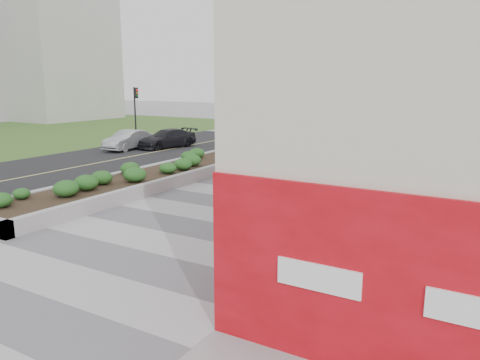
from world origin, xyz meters
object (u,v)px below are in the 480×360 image
object	(u,v)px
planter	(164,172)
skateboarder	(284,170)
traffic_signal_far	(136,106)
car_silver	(128,140)
car_dark	(167,138)
traffic_signal_near	(244,109)

from	to	relation	value
planter	skateboarder	xyz separation A→B (m)	(5.33, 1.73, 0.32)
traffic_signal_far	skateboarder	bearing A→B (deg)	-26.97
planter	car_silver	bearing A→B (deg)	142.10
car_silver	car_dark	size ratio (longest dim) A/B	0.90
traffic_signal_near	car_dark	xyz separation A→B (m)	(-5.44, -1.51, -2.11)
car_silver	car_dark	distance (m)	2.69
traffic_signal_far	planter	bearing A→B (deg)	-42.46
planter	car_dark	distance (m)	11.49
car_dark	car_silver	bearing A→B (deg)	-115.39
car_silver	planter	bearing A→B (deg)	-43.32
skateboarder	planter	bearing A→B (deg)	-166.94
skateboarder	car_silver	bearing A→B (deg)	155.12
traffic_signal_near	car_silver	world-z (taller)	traffic_signal_near
traffic_signal_far	car_silver	world-z (taller)	traffic_signal_far
planter	traffic_signal_near	xyz separation A→B (m)	(-1.73, 10.50, 2.34)
planter	car_dark	xyz separation A→B (m)	(-7.16, 8.99, 0.23)
planter	car_silver	xyz separation A→B (m)	(-8.85, 6.89, 0.24)
traffic_signal_near	planter	bearing A→B (deg)	-80.65
car_dark	planter	bearing A→B (deg)	-38.02
traffic_signal_near	car_dark	world-z (taller)	traffic_signal_near
planter	car_dark	size ratio (longest dim) A/B	4.03
traffic_signal_near	car_silver	size ratio (longest dim) A/B	1.05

